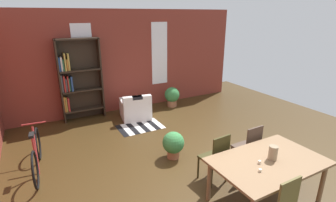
# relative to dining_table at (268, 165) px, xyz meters

# --- Properties ---
(ground_plane) EXTENTS (10.35, 10.35, 0.00)m
(ground_plane) POSITION_rel_dining_table_xyz_m (-0.47, 1.19, -0.67)
(ground_plane) COLOR #3E2B13
(back_wall_brick) EXTENTS (7.80, 0.12, 3.04)m
(back_wall_brick) POSITION_rel_dining_table_xyz_m (-0.47, 5.23, 0.85)
(back_wall_brick) COLOR maroon
(back_wall_brick) RESTS_ON ground
(window_pane_0) EXTENTS (0.55, 0.02, 1.97)m
(window_pane_0) POSITION_rel_dining_table_xyz_m (-1.66, 5.16, 1.00)
(window_pane_0) COLOR white
(window_pane_1) EXTENTS (0.55, 0.02, 1.97)m
(window_pane_1) POSITION_rel_dining_table_xyz_m (0.72, 5.16, 1.00)
(window_pane_1) COLOR white
(dining_table) EXTENTS (1.75, 1.10, 0.75)m
(dining_table) POSITION_rel_dining_table_xyz_m (0.00, 0.00, 0.00)
(dining_table) COLOR olive
(dining_table) RESTS_ON ground
(vase_on_table) EXTENTS (0.14, 0.14, 0.22)m
(vase_on_table) POSITION_rel_dining_table_xyz_m (0.08, -0.00, 0.19)
(vase_on_table) COLOR #998466
(vase_on_table) RESTS_ON dining_table
(tealight_candle_0) EXTENTS (0.04, 0.04, 0.05)m
(tealight_candle_0) POSITION_rel_dining_table_xyz_m (-0.19, 0.01, 0.10)
(tealight_candle_0) COLOR silver
(tealight_candle_0) RESTS_ON dining_table
(tealight_candle_1) EXTENTS (0.04, 0.04, 0.04)m
(tealight_candle_1) POSITION_rel_dining_table_xyz_m (-0.35, -0.15, 0.10)
(tealight_candle_1) COLOR silver
(tealight_candle_1) RESTS_ON dining_table
(dining_chair_far_left) EXTENTS (0.43, 0.43, 0.95)m
(dining_chair_far_left) POSITION_rel_dining_table_xyz_m (-0.39, 0.77, -0.16)
(dining_chair_far_left) COLOR #333014
(dining_chair_far_left) RESTS_ON ground
(dining_chair_far_right) EXTENTS (0.41, 0.41, 0.95)m
(dining_chair_far_right) POSITION_rel_dining_table_xyz_m (0.39, 0.77, -0.16)
(dining_chair_far_right) COLOR #47362B
(dining_chair_far_right) RESTS_ON ground
(bookshelf_tall) EXTENTS (1.15, 0.30, 2.29)m
(bookshelf_tall) POSITION_rel_dining_table_xyz_m (-1.93, 4.99, 0.50)
(bookshelf_tall) COLOR #2D2319
(bookshelf_tall) RESTS_ON ground
(armchair_white) EXTENTS (0.92, 0.92, 0.75)m
(armchair_white) POSITION_rel_dining_table_xyz_m (-0.52, 4.27, -0.39)
(armchair_white) COLOR white
(armchair_white) RESTS_ON ground
(bicycle_second) EXTENTS (0.44, 1.73, 0.91)m
(bicycle_second) POSITION_rel_dining_table_xyz_m (-3.17, 2.69, -0.33)
(bicycle_second) COLOR black
(bicycle_second) RESTS_ON ground
(potted_plant_by_shelf) EXTENTS (0.46, 0.46, 0.58)m
(potted_plant_by_shelf) POSITION_rel_dining_table_xyz_m (-0.63, 1.86, -0.35)
(potted_plant_by_shelf) COLOR #9E6042
(potted_plant_by_shelf) RESTS_ON ground
(potted_plant_corner) EXTENTS (0.49, 0.49, 0.64)m
(potted_plant_corner) POSITION_rel_dining_table_xyz_m (0.91, 4.65, -0.32)
(potted_plant_corner) COLOR #9E6042
(potted_plant_corner) RESTS_ON ground
(striped_rug) EXTENTS (1.18, 0.79, 0.01)m
(striped_rug) POSITION_rel_dining_table_xyz_m (-0.65, 3.63, -0.67)
(striped_rug) COLOR black
(striped_rug) RESTS_ON ground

